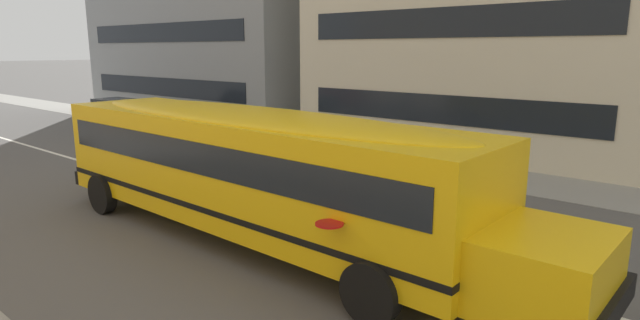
{
  "coord_description": "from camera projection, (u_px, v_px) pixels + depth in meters",
  "views": [
    {
      "loc": [
        12.39,
        -8.75,
        4.15
      ],
      "look_at": [
        5.46,
        -0.68,
        1.89
      ],
      "focal_mm": 29.29,
      "sensor_mm": 36.0,
      "label": 1
    }
  ],
  "objects": [
    {
      "name": "lane_centreline",
      "position": [
        194.0,
        194.0,
        15.25
      ],
      "size": [
        110.0,
        0.16,
        0.01
      ],
      "primitive_type": "cube",
      "color": "silver",
      "rests_on": "ground_plane"
    },
    {
      "name": "school_bus",
      "position": [
        255.0,
        164.0,
        11.2
      ],
      "size": [
        13.08,
        3.17,
        2.92
      ],
      "rotation": [
        0.0,
        0.0,
        -0.01
      ],
      "color": "yellow",
      "rests_on": "ground_plane"
    },
    {
      "name": "parked_car_grey_under_tree",
      "position": [
        199.0,
        125.0,
        23.18
      ],
      "size": [
        3.92,
        1.92,
        1.64
      ],
      "rotation": [
        0.0,
        0.0,
        -0.01
      ],
      "color": "gray",
      "rests_on": "ground_plane"
    },
    {
      "name": "ground_plane",
      "position": [
        194.0,
        194.0,
        15.25
      ],
      "size": [
        400.0,
        400.0,
        0.0
      ],
      "primitive_type": "plane",
      "color": "#54514F"
    },
    {
      "name": "sidewalk_far",
      "position": [
        353.0,
        154.0,
        21.01
      ],
      "size": [
        120.0,
        3.0,
        0.01
      ],
      "primitive_type": "cube",
      "color": "gray",
      "rests_on": "ground_plane"
    },
    {
      "name": "parked_car_black_far_corner",
      "position": [
        118.0,
        114.0,
        27.08
      ],
      "size": [
        3.96,
        1.99,
        1.64
      ],
      "rotation": [
        0.0,
        0.0,
        0.03
      ],
      "color": "black",
      "rests_on": "ground_plane"
    }
  ]
}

